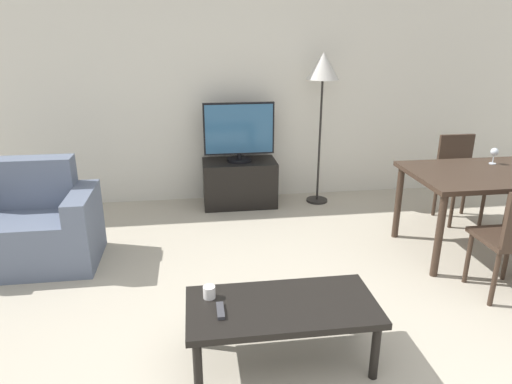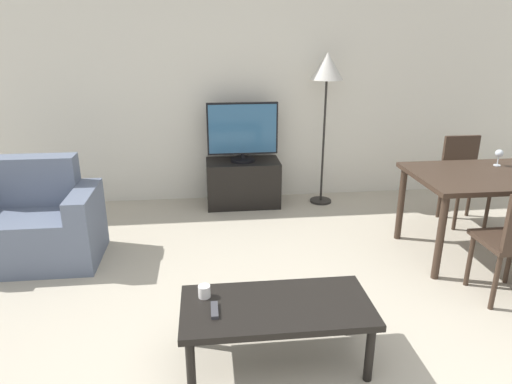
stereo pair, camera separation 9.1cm
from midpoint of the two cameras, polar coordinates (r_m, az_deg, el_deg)
name	(u,v)px [view 1 (the left image)]	position (r m, az deg, el deg)	size (l,w,h in m)	color
wall_back	(246,79)	(5.15, -1.84, 13.88)	(7.60, 0.06, 2.70)	silver
armchair	(29,228)	(4.25, -27.10, -4.04)	(1.10, 0.66, 0.86)	slate
tv_stand	(240,183)	(5.08, -2.57, 1.14)	(0.80, 0.44, 0.51)	black
tv	(239,132)	(4.93, -2.67, 7.50)	(0.76, 0.27, 0.64)	black
coffee_table	(282,311)	(2.69, 2.28, -14.63)	(1.09, 0.53, 0.39)	black
dining_table	(484,182)	(4.31, 26.12, 1.15)	(1.26, 0.86, 0.73)	#38281E
dining_chair_far	(458,173)	(5.05, 23.51, 2.22)	(0.40, 0.40, 0.86)	#38281E
floor_lamp	(323,73)	(4.98, 7.83, 14.48)	(0.35, 0.35, 1.65)	black
remote_primary	(220,311)	(2.61, -5.49, -14.55)	(0.04, 0.15, 0.02)	#38383D
cup_white_near	(209,292)	(2.72, -6.84, -12.32)	(0.07, 0.07, 0.07)	white
wine_glass_left	(494,153)	(4.54, 27.14, 4.38)	(0.07, 0.07, 0.15)	silver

